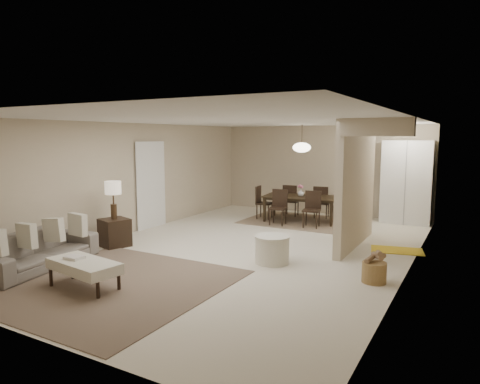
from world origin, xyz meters
The scene contains 22 objects.
floor centered at (0.00, 0.00, 0.00)m, with size 9.00×9.00×0.00m, color beige.
ceiling centered at (0.00, 0.00, 2.50)m, with size 9.00×9.00×0.00m, color white.
back_wall centered at (0.00, 4.50, 1.25)m, with size 6.00×6.00×0.00m, color #BAA98C.
left_wall centered at (-3.00, 0.00, 1.25)m, with size 9.00×9.00×0.00m, color #BAA98C.
right_wall centered at (3.00, 0.00, 1.25)m, with size 9.00×9.00×0.00m, color #BAA98C.
partition centered at (1.80, 1.25, 1.25)m, with size 0.15×2.50×2.50m, color #BAA98C.
doorway centered at (-2.97, 0.60, 1.02)m, with size 0.04×0.90×2.04m, color black.
pantry_cabinet centered at (2.35, 4.15, 1.05)m, with size 1.20×0.55×2.10m, color white.
flush_light centered at (2.30, 3.20, 2.46)m, with size 0.44×0.44×0.05m, color white.
living_rug centered at (-0.79, -2.85, 0.01)m, with size 3.20×3.20×0.01m, color brown.
sofa centered at (-2.45, -2.85, 0.31)m, with size 0.82×2.10×0.61m, color slate.
ottoman_bench centered at (-0.99, -3.15, 0.33)m, with size 1.23×0.69×0.42m.
side_table centered at (-2.40, -1.16, 0.28)m, with size 0.51×0.51×0.56m, color black.
table_lamp centered at (-2.40, -1.16, 1.12)m, with size 0.32×0.32×0.76m.
round_pouf centered at (0.85, -0.65, 0.24)m, with size 0.62×0.62×0.48m, color beige.
wicker_basket centered at (2.63, -0.82, 0.16)m, with size 0.37×0.37×0.31m, color olive.
dining_rug centered at (-0.06, 3.05, 0.01)m, with size 2.80×2.10×0.01m, color #7C654D.
dining_table centered at (-0.06, 3.05, 0.33)m, with size 1.90×1.06×0.67m, color black.
dining_chairs centered at (-0.06, 3.05, 0.44)m, with size 2.40×1.86×0.88m.
vase centered at (-0.06, 3.05, 0.75)m, with size 0.17×0.17×0.17m, color silver.
yellow_mat centered at (2.63, 1.26, 0.01)m, with size 0.96×0.59×0.01m, color gold.
pendant_light centered at (-0.06, 3.05, 1.92)m, with size 0.46×0.46×0.71m.
Camera 1 is at (3.91, -7.27, 2.19)m, focal length 32.00 mm.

